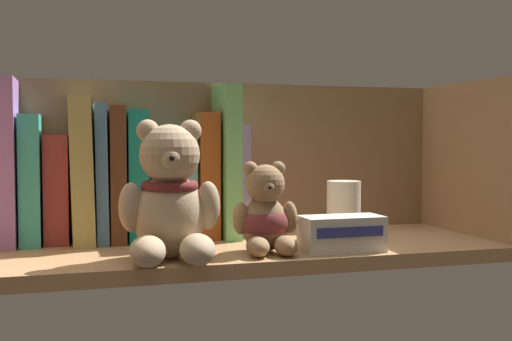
# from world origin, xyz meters

# --- Properties ---
(shelf_board) EXTENTS (0.76, 0.26, 0.02)m
(shelf_board) POSITION_xyz_m (0.00, 0.00, 0.01)
(shelf_board) COLOR tan
(shelf_board) RESTS_ON ground
(shelf_back_panel) EXTENTS (0.78, 0.01, 0.27)m
(shelf_back_panel) POSITION_xyz_m (0.00, 0.14, 0.13)
(shelf_back_panel) COLOR brown
(shelf_back_panel) RESTS_ON ground
(shelf_side_panel_right) EXTENTS (0.02, 0.29, 0.27)m
(shelf_side_panel_right) POSITION_xyz_m (0.39, 0.00, 0.13)
(shelf_side_panel_right) COLOR tan
(shelf_side_panel_right) RESTS_ON ground
(book_1) EXTENTS (0.03, 0.13, 0.24)m
(book_1) POSITION_xyz_m (-0.32, 0.10, 0.14)
(book_1) COLOR #9F6AB8
(book_1) RESTS_ON shelf_board
(book_2) EXTENTS (0.03, 0.11, 0.19)m
(book_2) POSITION_xyz_m (-0.29, 0.10, 0.11)
(book_2) COLOR #3CAFA1
(book_2) RESTS_ON shelf_board
(book_3) EXTENTS (0.03, 0.09, 0.16)m
(book_3) POSITION_xyz_m (-0.25, 0.10, 0.10)
(book_3) COLOR #973434
(book_3) RESTS_ON shelf_board
(book_4) EXTENTS (0.04, 0.14, 0.22)m
(book_4) POSITION_xyz_m (-0.22, 0.10, 0.13)
(book_4) COLOR tan
(book_4) RESTS_ON shelf_board
(book_5) EXTENTS (0.02, 0.13, 0.21)m
(book_5) POSITION_xyz_m (-0.19, 0.10, 0.12)
(book_5) COLOR teal
(book_5) RESTS_ON shelf_board
(book_6) EXTENTS (0.02, 0.13, 0.20)m
(book_6) POSITION_xyz_m (-0.17, 0.10, 0.12)
(book_6) COLOR brown
(book_6) RESTS_ON shelf_board
(book_7) EXTENTS (0.03, 0.12, 0.20)m
(book_7) POSITION_xyz_m (-0.14, 0.10, 0.12)
(book_7) COLOR #15897B
(book_7) RESTS_ON shelf_board
(book_8) EXTENTS (0.03, 0.11, 0.15)m
(book_8) POSITION_xyz_m (-0.10, 0.10, 0.10)
(book_8) COLOR #5F3C70
(book_8) RESTS_ON shelf_board
(book_9) EXTENTS (0.04, 0.10, 0.16)m
(book_9) POSITION_xyz_m (-0.07, 0.10, 0.10)
(book_9) COLOR #63C1B6
(book_9) RESTS_ON shelf_board
(book_10) EXTENTS (0.03, 0.11, 0.19)m
(book_10) POSITION_xyz_m (-0.03, 0.10, 0.12)
(book_10) COLOR #A14C1B
(book_10) RESTS_ON shelf_board
(book_11) EXTENTS (0.02, 0.15, 0.24)m
(book_11) POSITION_xyz_m (-0.00, 0.10, 0.14)
(book_11) COLOR #70BF6F
(book_11) RESTS_ON shelf_board
(book_12) EXTENTS (0.02, 0.10, 0.18)m
(book_12) POSITION_xyz_m (0.02, 0.10, 0.11)
(book_12) COLOR #8E67A0
(book_12) RESTS_ON shelf_board
(teddy_bear_larger) EXTENTS (0.13, 0.13, 0.18)m
(teddy_bear_larger) POSITION_xyz_m (-0.11, -0.08, 0.10)
(teddy_bear_larger) COLOR tan
(teddy_bear_larger) RESTS_ON shelf_board
(teddy_bear_smaller) EXTENTS (0.09, 0.10, 0.12)m
(teddy_bear_smaller) POSITION_xyz_m (0.02, -0.07, 0.07)
(teddy_bear_smaller) COLOR #93704C
(teddy_bear_smaller) RESTS_ON shelf_board
(pillar_candle) EXTENTS (0.05, 0.05, 0.09)m
(pillar_candle) POSITION_xyz_m (0.17, 0.02, 0.06)
(pillar_candle) COLOR silver
(pillar_candle) RESTS_ON shelf_board
(small_product_box) EXTENTS (0.11, 0.06, 0.05)m
(small_product_box) POSITION_xyz_m (0.12, -0.09, 0.04)
(small_product_box) COLOR silver
(small_product_box) RESTS_ON shelf_board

